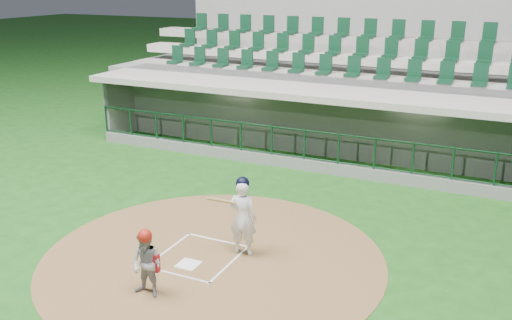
{
  "coord_description": "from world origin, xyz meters",
  "views": [
    {
      "loc": [
        5.71,
        -9.54,
        5.66
      ],
      "look_at": [
        -0.03,
        2.6,
        1.3
      ],
      "focal_mm": 40.0,
      "sensor_mm": 36.0,
      "label": 1
    }
  ],
  "objects": [
    {
      "name": "home_plate",
      "position": [
        0.0,
        -0.7,
        0.02
      ],
      "size": [
        0.43,
        0.43,
        0.02
      ],
      "primitive_type": "cube",
      "color": "white",
      "rests_on": "dirt_circle"
    },
    {
      "name": "ground",
      "position": [
        0.0,
        0.0,
        0.0
      ],
      "size": [
        120.0,
        120.0,
        0.0
      ],
      "primitive_type": "plane",
      "color": "#164915",
      "rests_on": "ground"
    },
    {
      "name": "seating_deck",
      "position": [
        0.0,
        10.91,
        1.42
      ],
      "size": [
        17.0,
        6.72,
        5.15
      ],
      "color": "slate",
      "rests_on": "ground"
    },
    {
      "name": "dirt_circle",
      "position": [
        0.3,
        -0.2,
        0.01
      ],
      "size": [
        7.2,
        7.2,
        0.01
      ],
      "primitive_type": "cylinder",
      "color": "brown",
      "rests_on": "ground"
    },
    {
      "name": "catcher",
      "position": [
        -0.06,
        -1.99,
        0.66
      ],
      "size": [
        0.62,
        0.49,
        1.33
      ],
      "color": "gray",
      "rests_on": "dirt_circle"
    },
    {
      "name": "dugout_structure",
      "position": [
        0.08,
        7.82,
        0.96
      ],
      "size": [
        16.4,
        3.7,
        3.0
      ],
      "color": "gray",
      "rests_on": "ground"
    },
    {
      "name": "batter",
      "position": [
        0.78,
        0.24,
        0.88
      ],
      "size": [
        0.85,
        0.86,
        1.73
      ],
      "color": "white",
      "rests_on": "dirt_circle"
    },
    {
      "name": "batter_box_chalk",
      "position": [
        0.0,
        -0.3,
        0.02
      ],
      "size": [
        1.55,
        1.8,
        0.01
      ],
      "color": "white",
      "rests_on": "ground"
    }
  ]
}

